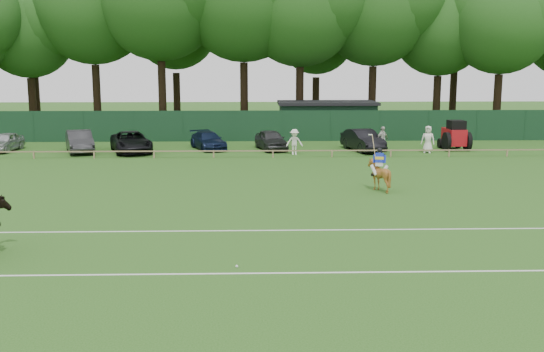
{
  "coord_description": "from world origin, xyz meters",
  "views": [
    {
      "loc": [
        -0.3,
        -24.48,
        6.31
      ],
      "look_at": [
        0.5,
        3.0,
        1.4
      ],
      "focal_mm": 42.0,
      "sensor_mm": 36.0,
      "label": 1
    }
  ],
  "objects_px": {
    "sedan_silver": "(5,142)",
    "polo_ball": "(237,266)",
    "estate_black": "(363,140)",
    "spectator_right": "(428,139)",
    "spectator_left": "(294,142)",
    "sedan_grey": "(80,141)",
    "hatch_grey": "(271,140)",
    "tractor": "(455,136)",
    "suv_black": "(131,142)",
    "spectator_mid": "(382,139)",
    "horse_chestnut": "(379,175)",
    "sedan_navy": "(208,141)",
    "utility_shed": "(327,119)"
  },
  "relations": [
    {
      "from": "sedan_grey",
      "to": "spectator_right",
      "type": "distance_m",
      "value": 24.76
    },
    {
      "from": "sedan_silver",
      "to": "polo_ball",
      "type": "xyz_separation_m",
      "value": [
        17.43,
        -27.06,
        -0.63
      ]
    },
    {
      "from": "spectator_right",
      "to": "utility_shed",
      "type": "distance_m",
      "value": 11.79
    },
    {
      "from": "sedan_grey",
      "to": "tractor",
      "type": "bearing_deg",
      "value": -18.96
    },
    {
      "from": "horse_chestnut",
      "to": "tractor",
      "type": "xyz_separation_m",
      "value": [
        8.47,
        14.82,
        0.25
      ]
    },
    {
      "from": "sedan_grey",
      "to": "sedan_silver",
      "type": "bearing_deg",
      "value": 152.33
    },
    {
      "from": "horse_chestnut",
      "to": "sedan_grey",
      "type": "height_order",
      "value": "horse_chestnut"
    },
    {
      "from": "sedan_grey",
      "to": "spectator_right",
      "type": "relative_size",
      "value": 2.47
    },
    {
      "from": "horse_chestnut",
      "to": "polo_ball",
      "type": "bearing_deg",
      "value": 76.42
    },
    {
      "from": "horse_chestnut",
      "to": "tractor",
      "type": "bearing_deg",
      "value": -103.76
    },
    {
      "from": "spectator_left",
      "to": "polo_ball",
      "type": "bearing_deg",
      "value": -99.16
    },
    {
      "from": "horse_chestnut",
      "to": "sedan_silver",
      "type": "xyz_separation_m",
      "value": [
        -24.21,
        15.1,
        -0.11
      ]
    },
    {
      "from": "tractor",
      "to": "sedan_silver",
      "type": "bearing_deg",
      "value": 176.78
    },
    {
      "from": "sedan_navy",
      "to": "hatch_grey",
      "type": "xyz_separation_m",
      "value": [
        4.64,
        -0.42,
        0.09
      ]
    },
    {
      "from": "estate_black",
      "to": "spectator_right",
      "type": "height_order",
      "value": "spectator_right"
    },
    {
      "from": "sedan_navy",
      "to": "spectator_mid",
      "type": "bearing_deg",
      "value": -30.22
    },
    {
      "from": "estate_black",
      "to": "tractor",
      "type": "distance_m",
      "value": 6.81
    },
    {
      "from": "sedan_silver",
      "to": "spectator_left",
      "type": "distance_m",
      "value": 20.94
    },
    {
      "from": "suv_black",
      "to": "spectator_right",
      "type": "relative_size",
      "value": 2.78
    },
    {
      "from": "spectator_left",
      "to": "utility_shed",
      "type": "relative_size",
      "value": 0.21
    },
    {
      "from": "sedan_silver",
      "to": "polo_ball",
      "type": "height_order",
      "value": "sedan_silver"
    },
    {
      "from": "suv_black",
      "to": "polo_ball",
      "type": "bearing_deg",
      "value": -91.09
    },
    {
      "from": "horse_chestnut",
      "to": "sedan_navy",
      "type": "relative_size",
      "value": 0.36
    },
    {
      "from": "utility_shed",
      "to": "polo_ball",
      "type": "bearing_deg",
      "value": -100.93
    },
    {
      "from": "hatch_grey",
      "to": "spectator_right",
      "type": "height_order",
      "value": "spectator_right"
    },
    {
      "from": "tractor",
      "to": "hatch_grey",
      "type": "bearing_deg",
      "value": 175.26
    },
    {
      "from": "sedan_silver",
      "to": "estate_black",
      "type": "bearing_deg",
      "value": 2.55
    },
    {
      "from": "sedan_grey",
      "to": "hatch_grey",
      "type": "relative_size",
      "value": 1.11
    },
    {
      "from": "spectator_left",
      "to": "polo_ball",
      "type": "relative_size",
      "value": 19.76
    },
    {
      "from": "sedan_silver",
      "to": "hatch_grey",
      "type": "xyz_separation_m",
      "value": [
        19.25,
        0.19,
        0.05
      ]
    },
    {
      "from": "sedan_navy",
      "to": "estate_black",
      "type": "xyz_separation_m",
      "value": [
        11.28,
        -1.23,
        0.13
      ]
    },
    {
      "from": "tractor",
      "to": "horse_chestnut",
      "type": "bearing_deg",
      "value": -122.48
    },
    {
      "from": "sedan_grey",
      "to": "sedan_navy",
      "type": "xyz_separation_m",
      "value": [
        9.05,
        1.37,
        -0.14
      ]
    },
    {
      "from": "polo_ball",
      "to": "sedan_silver",
      "type": "bearing_deg",
      "value": 122.78
    },
    {
      "from": "polo_ball",
      "to": "tractor",
      "type": "height_order",
      "value": "tractor"
    },
    {
      "from": "suv_black",
      "to": "polo_ball",
      "type": "relative_size",
      "value": 59.4
    },
    {
      "from": "estate_black",
      "to": "spectator_mid",
      "type": "height_order",
      "value": "spectator_mid"
    },
    {
      "from": "sedan_grey",
      "to": "spectator_mid",
      "type": "bearing_deg",
      "value": -21.36
    },
    {
      "from": "utility_shed",
      "to": "estate_black",
      "type": "bearing_deg",
      "value": -79.8
    },
    {
      "from": "estate_black",
      "to": "spectator_left",
      "type": "bearing_deg",
      "value": -175.76
    },
    {
      "from": "horse_chestnut",
      "to": "sedan_silver",
      "type": "relative_size",
      "value": 0.4
    },
    {
      "from": "spectator_mid",
      "to": "tractor",
      "type": "relative_size",
      "value": 0.69
    },
    {
      "from": "estate_black",
      "to": "tractor",
      "type": "relative_size",
      "value": 1.76
    },
    {
      "from": "utility_shed",
      "to": "tractor",
      "type": "height_order",
      "value": "utility_shed"
    },
    {
      "from": "sedan_grey",
      "to": "spectator_mid",
      "type": "distance_m",
      "value": 21.6
    },
    {
      "from": "polo_ball",
      "to": "spectator_left",
      "type": "bearing_deg",
      "value": 82.22
    },
    {
      "from": "horse_chestnut",
      "to": "suv_black",
      "type": "height_order",
      "value": "horse_chestnut"
    },
    {
      "from": "sedan_silver",
      "to": "sedan_grey",
      "type": "xyz_separation_m",
      "value": [
        5.56,
        -0.75,
        0.1
      ]
    },
    {
      "from": "horse_chestnut",
      "to": "polo_ball",
      "type": "distance_m",
      "value": 13.77
    },
    {
      "from": "spectator_left",
      "to": "tractor",
      "type": "relative_size",
      "value": 0.66
    }
  ]
}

